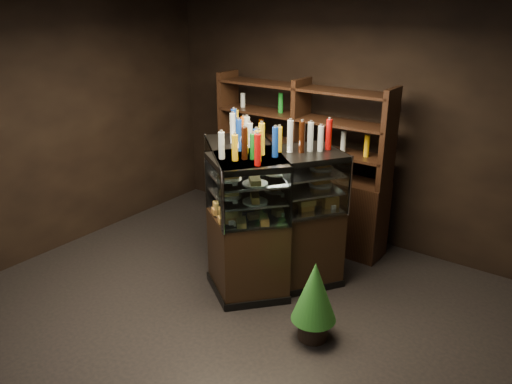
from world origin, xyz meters
TOP-DOWN VIEW (x-y plane):
  - ground at (0.00, 0.00)m, footprint 5.00×5.00m
  - room_shell at (0.00, 0.00)m, footprint 5.02×5.02m
  - display_case at (-0.06, 0.89)m, footprint 1.73×1.48m
  - food_display at (-0.06, 0.89)m, footprint 1.30×1.11m
  - bottles_top at (-0.06, 0.89)m, footprint 1.13×0.97m
  - potted_conifer at (0.92, 0.35)m, footprint 0.40×0.40m
  - back_shelving at (-0.31, 2.05)m, footprint 2.26×0.44m

SIDE VIEW (x-z plane):
  - ground at x=0.00m, z-range 0.00..0.00m
  - display_case at x=-0.06m, z-range -0.24..1.22m
  - potted_conifer at x=0.92m, z-range 0.06..0.92m
  - back_shelving at x=-0.31m, z-range -0.39..1.61m
  - food_display at x=-0.06m, z-range 0.87..1.32m
  - bottles_top at x=-0.06m, z-range 1.44..1.74m
  - room_shell at x=0.00m, z-range 0.44..3.45m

